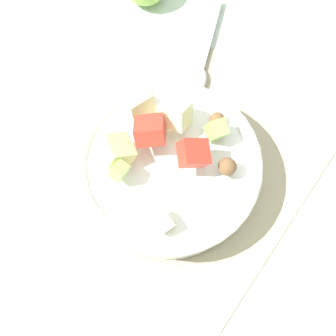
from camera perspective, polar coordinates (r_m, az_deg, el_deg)
ground_plane at (r=0.74m, az=-0.04°, el=-1.40°), size 2.40×2.40×0.00m
placemat at (r=0.74m, az=-0.04°, el=-1.31°), size 0.47×0.37×0.01m
salad_bowl at (r=0.70m, az=-0.02°, el=-0.11°), size 0.26×0.26×0.12m
serving_spoon at (r=0.83m, az=3.75°, el=12.16°), size 0.20×0.10×0.01m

